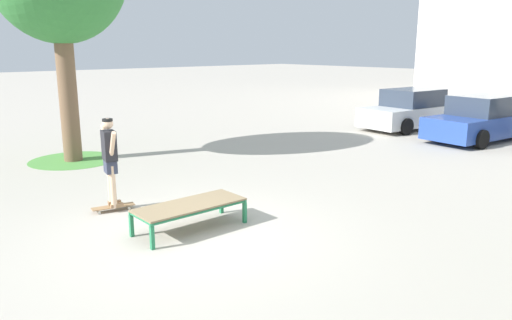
{
  "coord_description": "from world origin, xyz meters",
  "views": [
    {
      "loc": [
        6.52,
        -4.31,
        3.07
      ],
      "look_at": [
        -0.25,
        1.59,
        1.0
      ],
      "focal_mm": 34.53,
      "sensor_mm": 36.0,
      "label": 1
    }
  ],
  "objects_px": {
    "skate_box": "(190,206)",
    "skateboard": "(113,207)",
    "car_white": "(410,110)",
    "car_blue": "(481,120)",
    "skater": "(110,156)"
  },
  "relations": [
    {
      "from": "skateboard",
      "to": "skate_box",
      "type": "bearing_deg",
      "value": 17.41
    },
    {
      "from": "skate_box",
      "to": "car_white",
      "type": "relative_size",
      "value": 0.44
    },
    {
      "from": "skate_box",
      "to": "car_white",
      "type": "xyz_separation_m",
      "value": [
        -3.5,
        12.42,
        0.28
      ]
    },
    {
      "from": "skate_box",
      "to": "skater",
      "type": "distance_m",
      "value": 2.0
    },
    {
      "from": "car_white",
      "to": "skate_box",
      "type": "bearing_deg",
      "value": -74.26
    },
    {
      "from": "skate_box",
      "to": "skateboard",
      "type": "distance_m",
      "value": 1.92
    },
    {
      "from": "skater",
      "to": "car_white",
      "type": "distance_m",
      "value": 13.1
    },
    {
      "from": "skateboard",
      "to": "car_blue",
      "type": "bearing_deg",
      "value": 84.47
    },
    {
      "from": "skater",
      "to": "skate_box",
      "type": "bearing_deg",
      "value": 17.37
    },
    {
      "from": "skateboard",
      "to": "car_white",
      "type": "bearing_deg",
      "value": 97.46
    },
    {
      "from": "skate_box",
      "to": "car_blue",
      "type": "relative_size",
      "value": 0.44
    },
    {
      "from": "skate_box",
      "to": "car_white",
      "type": "distance_m",
      "value": 12.91
    },
    {
      "from": "skate_box",
      "to": "car_blue",
      "type": "height_order",
      "value": "car_blue"
    },
    {
      "from": "car_white",
      "to": "skateboard",
      "type": "bearing_deg",
      "value": -82.54
    },
    {
      "from": "skater",
      "to": "car_white",
      "type": "xyz_separation_m",
      "value": [
        -1.7,
        12.98,
        -0.38
      ]
    }
  ]
}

